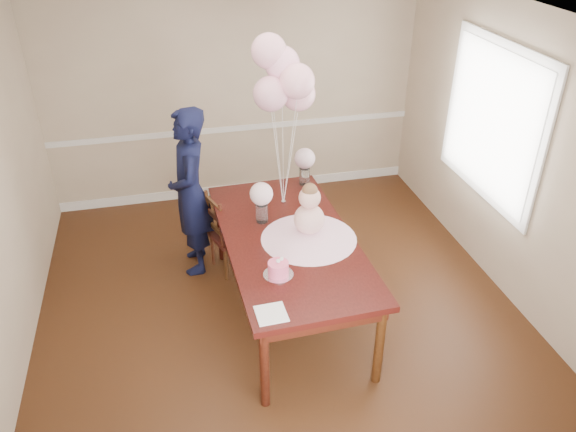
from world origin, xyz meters
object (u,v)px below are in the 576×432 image
(dining_table_top, at_px, (289,240))
(woman, at_px, (190,193))
(dining_chair_seat, at_px, (232,235))
(birthday_cake, at_px, (278,268))

(dining_table_top, distance_m, woman, 1.24)
(dining_chair_seat, height_order, woman, woman)
(dining_chair_seat, bearing_deg, woman, 142.03)
(dining_table_top, distance_m, birthday_cake, 0.56)
(dining_chair_seat, bearing_deg, birthday_cake, -99.70)
(birthday_cake, bearing_deg, dining_chair_seat, 98.64)
(dining_table_top, relative_size, birthday_cake, 13.33)
(dining_table_top, height_order, woman, woman)
(dining_table_top, relative_size, dining_chair_seat, 5.74)
(dining_chair_seat, xyz_separation_m, woman, (-0.37, 0.13, 0.48))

